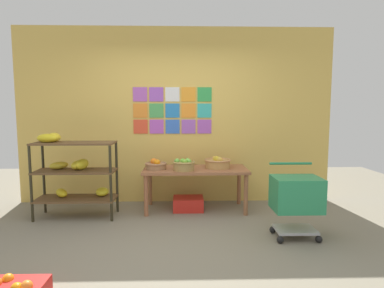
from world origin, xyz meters
TOP-DOWN VIEW (x-y plane):
  - ground at (0.00, 0.00)m, footprint 9.58×9.58m
  - back_wall_with_art at (-0.00, 1.82)m, footprint 4.98×0.07m
  - banana_shelf_unit at (-1.42, 1.11)m, footprint 1.08×0.45m
  - display_table at (0.31, 1.35)m, footprint 1.52×0.67m
  - fruit_basket_right at (-0.27, 1.30)m, footprint 0.32×0.32m
  - fruit_basket_back_right at (0.13, 1.19)m, footprint 0.32×0.32m
  - fruit_basket_centre at (0.63, 1.36)m, footprint 0.39×0.39m
  - produce_crate_under_table at (0.20, 1.33)m, footprint 0.44×0.33m
  - shopping_cart at (1.42, 0.26)m, footprint 0.54×0.44m

SIDE VIEW (x-z plane):
  - ground at x=0.00m, z-range 0.00..0.00m
  - produce_crate_under_table at x=0.20m, z-range 0.00..0.19m
  - shopping_cart at x=1.42m, z-range 0.07..0.92m
  - display_table at x=0.31m, z-range 0.24..0.87m
  - fruit_basket_right at x=-0.27m, z-range 0.61..0.76m
  - fruit_basket_centre at x=0.63m, z-range 0.61..0.79m
  - fruit_basket_back_right at x=0.13m, z-range 0.62..0.79m
  - banana_shelf_unit at x=-1.42m, z-range 0.12..1.29m
  - back_wall_with_art at x=0.00m, z-range 0.00..2.77m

